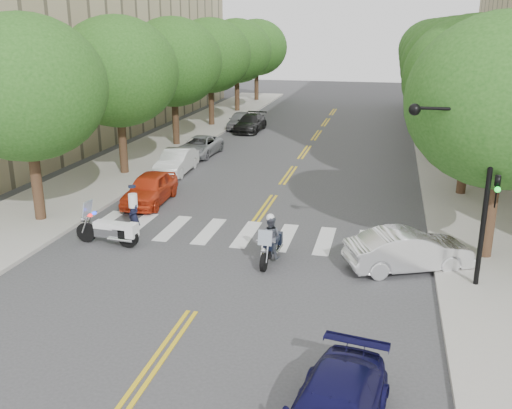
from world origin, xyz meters
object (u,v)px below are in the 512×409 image
(motorcycle_police, at_px, (271,240))
(officer_standing, at_px, (134,216))
(motorcycle_parked, at_px, (112,231))
(convertible, at_px, (408,250))

(motorcycle_police, relative_size, officer_standing, 1.32)
(motorcycle_police, relative_size, motorcycle_parked, 0.85)
(motorcycle_parked, height_order, convertible, motorcycle_parked)
(convertible, bearing_deg, motorcycle_parked, 67.74)
(officer_standing, bearing_deg, motorcycle_police, 27.59)
(motorcycle_police, xyz_separation_m, convertible, (4.66, 0.39, -0.09))
(officer_standing, relative_size, convertible, 0.39)
(officer_standing, bearing_deg, motorcycle_parked, -71.96)
(motorcycle_police, relative_size, convertible, 0.52)
(convertible, bearing_deg, officer_standing, 61.94)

